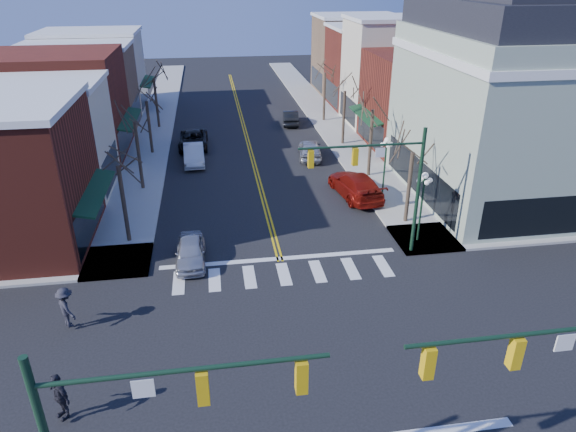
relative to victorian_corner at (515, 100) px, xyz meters
name	(u,v)px	position (x,y,z in m)	size (l,w,h in m)	color
ground	(305,353)	(-16.50, -14.50, -6.66)	(160.00, 160.00, 0.00)	black
sidewalk_left	(140,184)	(-25.25, 5.50, -6.58)	(3.50, 70.00, 0.15)	#9E9B93
sidewalk_right	(369,171)	(-7.75, 5.50, -6.58)	(3.50, 70.00, 0.15)	#9E9B93
bldg_left_stucco_a	(30,142)	(-32.00, 5.00, -2.91)	(10.00, 7.00, 7.50)	beige
bldg_left_brick_b	(58,106)	(-32.00, 13.00, -2.41)	(10.00, 9.00, 8.50)	maroon
bldg_left_tan	(80,89)	(-32.00, 21.25, -2.76)	(10.00, 7.50, 7.80)	#8B694C
bldg_left_stucco_b	(95,73)	(-32.00, 29.00, -2.56)	(10.00, 8.00, 8.20)	beige
bldg_right_brick_a	(428,101)	(-1.00, 11.25, -2.66)	(10.00, 8.50, 8.00)	maroon
bldg_right_stucco	(398,73)	(-1.00, 19.00, -1.66)	(10.00, 7.00, 10.00)	beige
bldg_right_brick_b	(375,68)	(-1.00, 26.50, -2.41)	(10.00, 8.00, 8.50)	maroon
bldg_right_tan	(356,55)	(-1.00, 34.50, -2.16)	(10.00, 8.00, 9.00)	#8B694C
victorian_corner	(515,100)	(0.00, 0.00, 0.00)	(12.25, 14.25, 13.30)	#99A992
traffic_mast_near_right	(568,380)	(-10.95, -21.90, -1.95)	(6.60, 0.28, 7.20)	#14331E
traffic_mast_far_right	(386,176)	(-10.95, -7.10, -1.95)	(6.60, 0.28, 7.20)	#14331E
lamppost_corner	(423,195)	(-8.30, -6.00, -3.70)	(0.36, 0.36, 4.33)	#14331E
lamppost_midblock	(385,157)	(-8.30, 0.50, -3.70)	(0.36, 0.36, 4.33)	#14331E
tree_left_a	(124,205)	(-24.90, -3.50, -4.28)	(0.24, 0.24, 4.76)	#382B21
tree_left_b	(139,156)	(-24.90, 4.50, -4.14)	(0.24, 0.24, 5.04)	#382B21
tree_left_c	(150,128)	(-24.90, 12.50, -4.38)	(0.24, 0.24, 4.55)	#382B21
tree_left_d	(157,104)	(-24.90, 20.50, -4.21)	(0.24, 0.24, 4.90)	#382B21
tree_right_a	(409,189)	(-8.10, -3.50, -4.35)	(0.24, 0.24, 4.62)	#382B21
tree_right_b	(370,144)	(-8.10, 4.50, -4.07)	(0.24, 0.24, 5.18)	#382B21
tree_right_c	(344,118)	(-8.10, 12.50, -4.24)	(0.24, 0.24, 4.83)	#382B21
tree_right_d	(324,97)	(-8.10, 20.50, -4.17)	(0.24, 0.24, 4.97)	#382B21
car_left_near	(190,252)	(-21.30, -6.35, -5.99)	(1.57, 3.91, 1.33)	#B3B3B8
car_left_mid	(194,154)	(-21.30, 9.55, -5.90)	(1.60, 4.59, 1.51)	silver
car_left_far	(193,140)	(-21.40, 13.58, -5.92)	(2.43, 5.28, 1.47)	black
car_right_near	(356,185)	(-10.10, 1.02, -5.81)	(2.37, 5.83, 1.69)	maroon
car_right_mid	(310,149)	(-11.70, 9.44, -5.88)	(1.83, 4.55, 1.55)	#B6B7BB
car_right_far	(290,117)	(-11.70, 19.92, -5.95)	(1.50, 4.29, 1.41)	black
pedestrian_dark_a	(60,396)	(-25.54, -16.58, -5.56)	(1.11, 0.46, 1.89)	#23222A
pedestrian_dark_b	(66,307)	(-26.50, -11.27, -5.55)	(1.24, 0.71, 1.92)	#22212A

